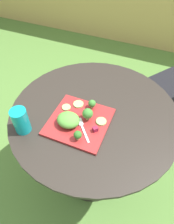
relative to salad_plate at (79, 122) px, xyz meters
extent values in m
plane|color=#4C7533|center=(0.05, 0.10, -0.76)|extent=(12.00, 12.00, 0.00)
cylinder|color=#28231E|center=(0.05, 0.10, -0.02)|extent=(0.91, 0.91, 0.02)
cylinder|color=#28231E|center=(0.05, 0.10, -0.37)|extent=(0.06, 0.06, 0.69)
cylinder|color=#28231E|center=(0.05, 0.10, -0.74)|extent=(0.44, 0.44, 0.04)
cube|color=black|center=(0.47, 0.84, -0.32)|extent=(0.62, 0.62, 0.03)
cylinder|color=black|center=(0.43, 1.10, -0.54)|extent=(0.02, 0.02, 0.43)
cylinder|color=black|center=(0.22, 0.80, -0.54)|extent=(0.02, 0.02, 0.43)
cylinder|color=black|center=(0.51, 0.59, -0.54)|extent=(0.02, 0.02, 0.43)
cube|color=maroon|center=(0.00, 0.00, 0.00)|extent=(0.30, 0.30, 0.01)
cylinder|color=#0F8C93|center=(-0.24, -0.15, 0.06)|extent=(0.08, 0.08, 0.13)
cylinder|color=#0D777D|center=(-0.24, -0.15, 0.04)|extent=(0.07, 0.07, 0.09)
cube|color=silver|center=(0.06, -0.06, 0.01)|extent=(0.08, 0.09, 0.00)
cube|color=silver|center=(0.01, -0.01, 0.01)|extent=(0.05, 0.05, 0.00)
ellipsoid|color=#519338|center=(-0.04, -0.04, 0.04)|extent=(0.11, 0.10, 0.06)
cylinder|color=#99B770|center=(0.04, -0.10, 0.02)|extent=(0.01, 0.01, 0.02)
sphere|color=#2D6623|center=(0.04, -0.10, 0.04)|extent=(0.04, 0.04, 0.04)
cylinder|color=#99B770|center=(0.03, 0.03, 0.02)|extent=(0.02, 0.02, 0.02)
sphere|color=#38752D|center=(0.03, 0.03, 0.05)|extent=(0.05, 0.05, 0.05)
cylinder|color=#99B770|center=(0.03, 0.11, 0.01)|extent=(0.01, 0.01, 0.01)
sphere|color=#38752D|center=(0.03, 0.11, 0.04)|extent=(0.04, 0.04, 0.04)
cylinder|color=#8EB766|center=(-0.05, 0.10, 0.01)|extent=(0.06, 0.06, 0.01)
cylinder|color=#8EB766|center=(0.11, 0.04, 0.01)|extent=(0.05, 0.05, 0.01)
cylinder|color=#8EB766|center=(-0.10, 0.06, 0.01)|extent=(0.05, 0.05, 0.01)
cube|color=maroon|center=(0.10, -0.03, 0.02)|extent=(0.03, 0.03, 0.02)
camera|label=1|loc=(0.29, -0.60, 0.81)|focal=32.94mm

